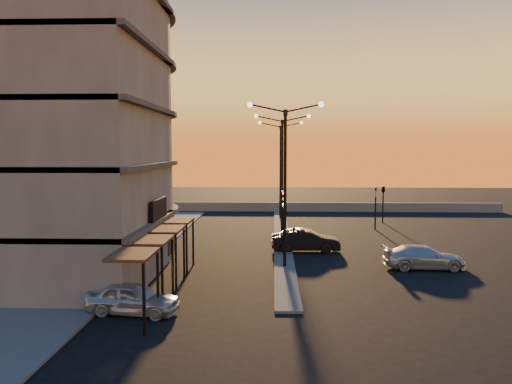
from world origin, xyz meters
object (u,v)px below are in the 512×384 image
object	(u,v)px
streetlamp_mid	(282,165)
car_hatchback	(133,298)
traffic_light_main	(284,212)
car_wagon	(424,257)
car_sedan	(306,240)

from	to	relation	value
streetlamp_mid	car_hatchback	world-z (taller)	streetlamp_mid
traffic_light_main	car_wagon	xyz separation A→B (m)	(8.00, -2.69, -2.22)
car_sedan	car_hatchback	bearing A→B (deg)	146.99
streetlamp_mid	car_wagon	xyz separation A→B (m)	(8.00, -9.82, -4.92)
traffic_light_main	car_wagon	world-z (taller)	traffic_light_main
streetlamp_mid	traffic_light_main	distance (m)	7.62
car_sedan	car_wagon	distance (m)	7.92
car_sedan	streetlamp_mid	bearing A→B (deg)	14.59
traffic_light_main	car_wagon	bearing A→B (deg)	-18.58
car_wagon	streetlamp_mid	bearing A→B (deg)	38.77
car_hatchback	car_sedan	size ratio (longest dim) A/B	0.86
car_wagon	car_sedan	bearing A→B (deg)	54.75
traffic_light_main	car_wagon	size ratio (longest dim) A/B	0.92
car_hatchback	car_wagon	size ratio (longest dim) A/B	0.85
streetlamp_mid	traffic_light_main	world-z (taller)	streetlamp_mid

